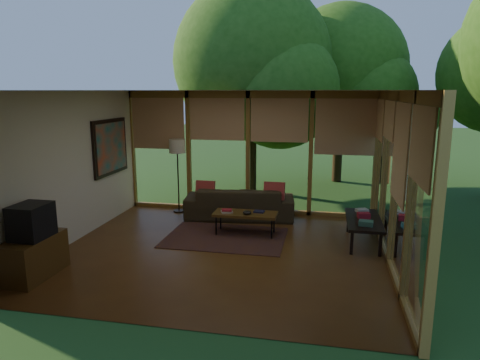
% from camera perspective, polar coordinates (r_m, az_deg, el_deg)
% --- Properties ---
extents(floor, '(5.50, 5.50, 0.00)m').
position_cam_1_polar(floor, '(7.45, -2.43, -9.40)').
color(floor, brown).
rests_on(floor, ground).
extents(ceiling, '(5.50, 5.50, 0.00)m').
position_cam_1_polar(ceiling, '(6.95, -2.62, 11.84)').
color(ceiling, silver).
rests_on(ceiling, ground).
extents(wall_left, '(0.04, 5.00, 2.70)m').
position_cam_1_polar(wall_left, '(8.17, -21.61, 1.50)').
color(wall_left, beige).
rests_on(wall_left, ground).
extents(wall_front, '(5.50, 0.04, 2.70)m').
position_cam_1_polar(wall_front, '(4.75, -9.73, -4.78)').
color(wall_front, beige).
rests_on(wall_front, ground).
extents(window_wall_back, '(5.50, 0.12, 2.70)m').
position_cam_1_polar(window_wall_back, '(9.49, 1.08, 3.65)').
color(window_wall_back, olive).
rests_on(window_wall_back, ground).
extents(window_wall_right, '(0.12, 5.00, 2.70)m').
position_cam_1_polar(window_wall_right, '(6.96, 20.04, -0.05)').
color(window_wall_right, olive).
rests_on(window_wall_right, ground).
extents(tree_nw, '(4.11, 4.11, 5.50)m').
position_cam_1_polar(tree_nw, '(11.56, 1.62, 15.46)').
color(tree_nw, '#312311').
rests_on(tree_nw, ground).
extents(tree_ne, '(3.76, 3.76, 5.16)m').
position_cam_1_polar(tree_ne, '(13.19, 13.36, 14.02)').
color(tree_ne, '#312311').
rests_on(tree_ne, ground).
extents(rug, '(2.21, 1.56, 0.01)m').
position_cam_1_polar(rug, '(8.08, -1.93, -7.63)').
color(rug, brown).
rests_on(rug, floor).
extents(sofa, '(2.40, 1.18, 0.67)m').
position_cam_1_polar(sofa, '(9.22, -0.04, -3.01)').
color(sofa, '#322919').
rests_on(sofa, floor).
extents(pillow_left, '(0.40, 0.22, 0.42)m').
position_cam_1_polar(pillow_left, '(9.29, -4.64, -1.38)').
color(pillow_left, maroon).
rests_on(pillow_left, sofa).
extents(pillow_right, '(0.44, 0.23, 0.46)m').
position_cam_1_polar(pillow_right, '(9.00, 4.59, -1.71)').
color(pillow_right, maroon).
rests_on(pillow_right, sofa).
extents(ct_book_lower, '(0.26, 0.23, 0.03)m').
position_cam_1_polar(ct_book_lower, '(8.16, -1.77, -4.24)').
color(ct_book_lower, '#B0A99F').
rests_on(ct_book_lower, coffee_table).
extents(ct_book_upper, '(0.21, 0.18, 0.03)m').
position_cam_1_polar(ct_book_upper, '(8.15, -1.77, -4.04)').
color(ct_book_upper, maroon).
rests_on(ct_book_upper, coffee_table).
extents(ct_book_side, '(0.21, 0.16, 0.03)m').
position_cam_1_polar(ct_book_side, '(8.17, 2.55, -4.23)').
color(ct_book_side, '#161832').
rests_on(ct_book_side, coffee_table).
extents(ct_bowl, '(0.16, 0.16, 0.07)m').
position_cam_1_polar(ct_bowl, '(8.03, 0.94, -4.35)').
color(ct_bowl, black).
rests_on(ct_bowl, coffee_table).
extents(media_cabinet, '(0.50, 1.00, 0.60)m').
position_cam_1_polar(media_cabinet, '(7.07, -25.78, -9.22)').
color(media_cabinet, '#583B18').
rests_on(media_cabinet, floor).
extents(television, '(0.45, 0.55, 0.50)m').
position_cam_1_polar(television, '(6.89, -26.06, -4.95)').
color(television, black).
rests_on(television, media_cabinet).
extents(console_book_a, '(0.26, 0.20, 0.08)m').
position_cam_1_polar(console_book_a, '(7.58, 16.44, -5.54)').
color(console_book_a, '#37604F').
rests_on(console_book_a, side_console).
extents(console_book_b, '(0.24, 0.19, 0.10)m').
position_cam_1_polar(console_book_b, '(8.01, 16.17, -4.56)').
color(console_book_b, maroon).
rests_on(console_book_b, side_console).
extents(console_book_c, '(0.26, 0.23, 0.06)m').
position_cam_1_polar(console_book_c, '(8.39, 15.95, -3.92)').
color(console_book_c, '#B0A99F').
rests_on(console_book_c, side_console).
extents(floor_lamp, '(0.36, 0.36, 1.65)m').
position_cam_1_polar(floor_lamp, '(9.58, -8.36, 3.94)').
color(floor_lamp, black).
rests_on(floor_lamp, floor).
extents(coffee_table, '(1.20, 0.50, 0.43)m').
position_cam_1_polar(coffee_table, '(8.15, 0.72, -4.62)').
color(coffee_table, '#583B18').
rests_on(coffee_table, floor).
extents(side_console, '(0.60, 1.40, 0.46)m').
position_cam_1_polar(side_console, '(7.98, 16.16, -5.30)').
color(side_console, black).
rests_on(side_console, floor).
extents(wall_painting, '(0.06, 1.35, 1.15)m').
position_cam_1_polar(wall_painting, '(9.32, -16.88, 4.24)').
color(wall_painting, black).
rests_on(wall_painting, wall_left).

